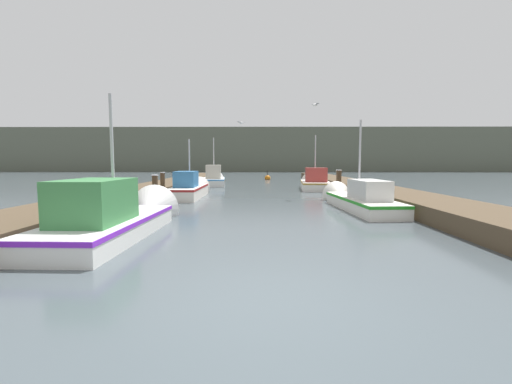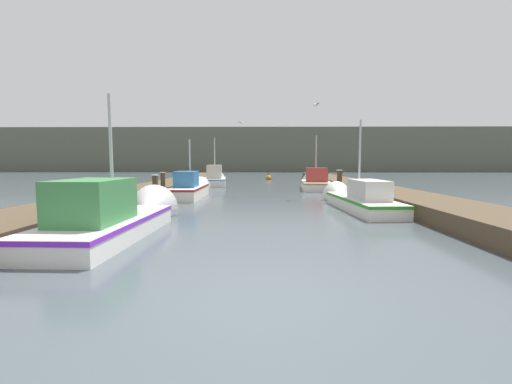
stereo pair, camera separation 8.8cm
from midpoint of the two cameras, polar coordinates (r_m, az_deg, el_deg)
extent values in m
plane|color=#424C51|center=(4.82, 1.16, -17.96)|extent=(200.00, 200.00, 0.00)
cube|color=#4C3D2B|center=(21.38, -16.01, 0.60)|extent=(2.50, 40.00, 0.54)
cube|color=#4C3D2B|center=(21.41, 17.33, 0.57)|extent=(2.50, 40.00, 0.54)
cube|color=#565B4C|center=(68.79, 0.57, 6.88)|extent=(120.00, 16.00, 7.93)
cube|color=silver|center=(9.20, -23.66, -5.55)|extent=(1.87, 4.95, 0.51)
cube|color=purple|center=(9.17, -23.71, -4.35)|extent=(1.90, 4.98, 0.10)
cone|color=silver|center=(11.92, -17.50, -2.99)|extent=(1.69, 1.10, 1.67)
cube|color=#387A42|center=(8.55, -25.60, -1.37)|extent=(1.33, 1.96, 0.98)
cylinder|color=#B2B2B7|center=(9.39, -23.09, 5.62)|extent=(0.08, 0.08, 3.06)
cube|color=silver|center=(13.79, 17.09, -1.91)|extent=(1.73, 5.22, 0.50)
cube|color=#259222|center=(13.77, 17.11, -1.12)|extent=(1.77, 5.25, 0.10)
cone|color=silver|center=(16.68, 13.49, -0.64)|extent=(1.40, 1.05, 1.35)
cube|color=silver|center=(13.13, 18.12, 0.37)|extent=(1.10, 2.06, 0.71)
cylinder|color=#B2B2B7|center=(14.06, 16.73, 5.38)|extent=(0.08, 0.08, 3.00)
cube|color=silver|center=(18.16, -11.30, 0.02)|extent=(1.43, 4.68, 0.60)
cube|color=maroon|center=(18.14, -11.31, 0.77)|extent=(1.46, 4.71, 0.10)
cone|color=silver|center=(20.91, -9.80, 0.70)|extent=(1.32, 0.96, 1.31)
cube|color=#2D6699|center=(17.54, -11.71, 2.11)|extent=(1.02, 1.49, 0.79)
cylinder|color=#B2B2B7|center=(18.43, -11.17, 4.84)|extent=(0.08, 0.08, 2.45)
cube|color=silver|center=(23.20, 9.74, 1.09)|extent=(2.14, 4.30, 0.56)
cube|color=olive|center=(23.19, 9.74, 1.63)|extent=(2.18, 4.33, 0.10)
cone|color=silver|center=(25.68, 9.33, 1.48)|extent=(1.76, 0.97, 1.70)
cube|color=#99332D|center=(22.64, 9.86, 2.85)|extent=(1.46, 1.46, 0.91)
cylinder|color=#B2B2B7|center=(23.46, 9.75, 5.57)|extent=(0.08, 0.08, 3.07)
cube|color=silver|center=(27.17, -7.13, 1.72)|extent=(2.06, 4.45, 0.58)
cube|color=#3C86CB|center=(27.16, -7.14, 2.20)|extent=(2.09, 4.48, 0.10)
cone|color=silver|center=(29.77, -6.95, 2.02)|extent=(1.64, 1.04, 1.56)
cube|color=#B2AD9E|center=(26.60, -7.19, 3.38)|extent=(1.28, 1.87, 1.03)
cylinder|color=#B2B2B7|center=(27.45, -7.15, 5.68)|extent=(0.08, 0.08, 3.18)
cylinder|color=#473523|center=(17.21, -15.43, 0.87)|extent=(0.22, 0.22, 1.33)
cylinder|color=silver|center=(17.17, -15.48, 3.15)|extent=(0.26, 0.26, 0.04)
cylinder|color=#473523|center=(16.12, -16.61, 0.42)|extent=(0.26, 0.26, 1.25)
cylinder|color=silver|center=(16.08, -16.67, 2.71)|extent=(0.29, 0.29, 0.04)
cylinder|color=#473523|center=(21.69, 13.51, 1.76)|extent=(0.31, 0.31, 1.33)
cylinder|color=silver|center=(21.66, 13.55, 3.57)|extent=(0.36, 0.36, 0.04)
sphere|color=#BF6513|center=(35.31, 1.87, 2.34)|extent=(0.60, 0.60, 0.60)
cylinder|color=black|center=(35.29, 1.87, 3.23)|extent=(0.06, 0.06, 0.50)
ellipsoid|color=white|center=(20.27, -2.59, 11.44)|extent=(0.30, 0.30, 0.12)
cube|color=gray|center=(20.36, -2.29, 11.47)|extent=(0.28, 0.28, 0.07)
cube|color=gray|center=(20.18, -2.89, 11.52)|extent=(0.28, 0.28, 0.07)
ellipsoid|color=white|center=(18.30, 9.71, 14.12)|extent=(0.31, 0.24, 0.12)
cube|color=gray|center=(18.42, 9.48, 14.12)|extent=(0.22, 0.30, 0.07)
cube|color=gray|center=(18.19, 9.96, 14.23)|extent=(0.22, 0.30, 0.07)
camera|label=1|loc=(0.04, -90.17, -0.01)|focal=24.00mm
camera|label=2|loc=(0.04, 89.83, 0.01)|focal=24.00mm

